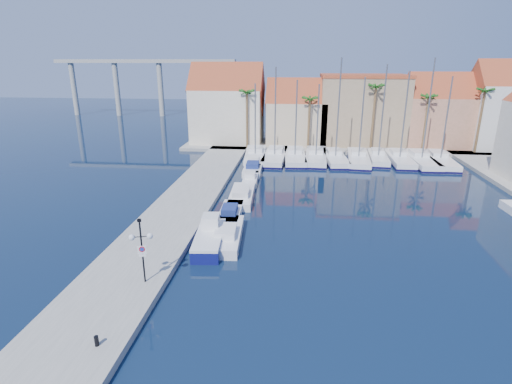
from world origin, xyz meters
TOP-DOWN VIEW (x-y plane):
  - ground at (0.00, 0.00)m, footprint 260.00×260.00m
  - quay_west at (-9.00, 13.50)m, footprint 6.00×77.00m
  - shore_north at (10.00, 48.00)m, footprint 54.00×16.00m
  - lamp_post at (-7.26, -0.71)m, footprint 1.46×0.71m
  - bollard at (-7.42, -6.90)m, footprint 0.22×0.22m
  - fishing_boat at (-4.45, 6.02)m, footprint 2.62×6.39m
  - motorboat_west_0 at (-3.24, 7.05)m, footprint 2.77×7.37m
  - motorboat_west_1 at (-3.76, 11.91)m, footprint 2.18×6.13m
  - motorboat_west_2 at (-3.43, 17.19)m, footprint 2.74×7.57m
  - motorboat_west_3 at (-3.24, 23.65)m, footprint 1.85×5.27m
  - motorboat_west_4 at (-3.52, 28.81)m, footprint 2.54×7.28m
  - motorboat_west_5 at (-3.79, 32.09)m, footprint 2.54×6.31m
  - sailboat_0 at (-3.97, 35.97)m, footprint 3.78×11.55m
  - sailboat_1 at (-0.99, 35.92)m, footprint 3.64×11.97m
  - sailboat_2 at (1.96, 36.00)m, footprint 3.63×11.58m
  - sailboat_3 at (5.10, 36.16)m, footprint 3.56×11.60m
  - sailboat_4 at (7.84, 35.70)m, footprint 3.62×10.87m
  - sailboat_5 at (11.28, 35.81)m, footprint 3.95×11.54m
  - sailboat_6 at (14.20, 36.55)m, footprint 3.21×9.64m
  - sailboat_7 at (17.13, 36.18)m, footprint 3.01×10.79m
  - sailboat_8 at (20.07, 35.88)m, footprint 3.32×11.66m
  - sailboat_9 at (22.73, 35.94)m, footprint 3.63×11.54m
  - building_0 at (-10.00, 47.00)m, footprint 12.30×9.00m
  - building_1 at (2.00, 47.00)m, footprint 10.30×8.00m
  - building_2 at (13.00, 48.00)m, footprint 14.20×10.20m
  - building_3 at (25.00, 47.00)m, footprint 10.30×8.00m
  - building_4 at (34.00, 46.00)m, footprint 8.30×8.00m
  - palm_0 at (-6.00, 42.00)m, footprint 2.60×2.60m
  - palm_1 at (4.00, 42.00)m, footprint 2.60×2.60m
  - palm_2 at (14.00, 42.00)m, footprint 2.60×2.60m
  - palm_3 at (22.00, 42.00)m, footprint 2.60×2.60m
  - palm_4 at (30.00, 42.00)m, footprint 2.60×2.60m
  - viaduct at (-39.07, 82.00)m, footprint 48.00×2.20m

SIDE VIEW (x-z plane):
  - ground at x=0.00m, z-range 0.00..0.00m
  - quay_west at x=-9.00m, z-range 0.00..0.50m
  - shore_north at x=10.00m, z-range 0.00..0.50m
  - motorboat_west_0 at x=-3.24m, z-range -0.19..1.21m
  - motorboat_west_1 at x=-3.76m, z-range -0.19..1.21m
  - motorboat_west_3 at x=-3.24m, z-range -0.19..1.21m
  - motorboat_west_4 at x=-3.52m, z-range -0.19..1.21m
  - motorboat_west_2 at x=-3.43m, z-range -0.19..1.21m
  - motorboat_west_5 at x=-3.79m, z-range -0.19..1.21m
  - sailboat_3 at x=5.10m, z-range -4.98..6.08m
  - sailboat_0 at x=-3.97m, z-range -5.00..6.11m
  - sailboat_2 at x=1.96m, z-range -5.25..6.37m
  - sailboat_5 at x=11.28m, z-range -5.47..6.59m
  - sailboat_9 at x=22.73m, z-range -5.54..6.66m
  - sailboat_1 at x=-0.99m, z-range -6.11..7.25m
  - sailboat_7 at x=17.13m, z-range -5.85..7.00m
  - sailboat_8 at x=20.07m, z-range -6.71..7.88m
  - sailboat_4 at x=7.84m, z-range -6.70..7.90m
  - sailboat_6 at x=14.20m, z-range -6.26..7.48m
  - fishing_boat at x=-4.45m, z-range -0.37..1.82m
  - bollard at x=-7.42m, z-range 0.50..1.06m
  - lamp_post at x=-7.26m, z-range 1.19..5.61m
  - building_1 at x=2.00m, z-range -0.20..10.80m
  - building_3 at x=25.00m, z-range -0.14..11.86m
  - building_2 at x=13.00m, z-range 0.51..12.01m
  - building_0 at x=-10.00m, z-range -0.23..13.27m
  - building_4 at x=34.00m, z-range -0.03..13.97m
  - palm_1 at x=4.00m, z-range 3.56..12.71m
  - palm_3 at x=22.00m, z-range 3.78..13.43m
  - palm_0 at x=-6.00m, z-range 4.00..14.15m
  - palm_4 at x=30.00m, z-range 4.22..14.87m
  - palm_2 at x=14.00m, z-range 4.44..15.59m
  - viaduct at x=-39.07m, z-range 3.02..17.47m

